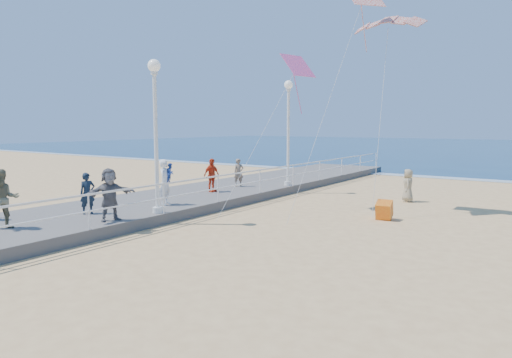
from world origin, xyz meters
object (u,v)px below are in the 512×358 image
Objects in this scene: lamp_post_far at (288,122)px; spectator_5 at (110,194)px; woman_holding_toddler at (165,182)px; toddler_held at (171,173)px; spectator_6 at (239,173)px; beach_walker_c at (408,185)px; spectator_1 at (3,199)px; spectator_3 at (212,175)px; box_kite at (384,212)px; lamp_post_mid at (155,120)px; spectator_0 at (87,193)px.

spectator_5 is (-0.27, -10.81, -2.41)m from lamp_post_far.
woman_holding_toddler is 2.28× the size of toddler_held.
woman_holding_toddler is at bearing -139.42° from spectator_6.
spectator_6 is at bearing 29.03° from spectator_5.
lamp_post_far is 6.62m from beach_walker_c.
spectator_1 is 9.36m from spectator_3.
spectator_3 is at bearing 31.44° from spectator_5.
lamp_post_far is 2.96× the size of spectator_1.
box_kite is at bearing -12.20° from beach_walker_c.
lamp_post_mid reaches higher than spectator_3.
spectator_3 is 1.04× the size of beach_walker_c.
spectator_0 is (-1.86, -1.52, -2.54)m from lamp_post_mid.
spectator_5 is 2.85× the size of box_kite.
lamp_post_far is at bearing 14.17° from spectator_1.
toddler_held is at bearing -160.07° from box_kite.
spectator_5 is 9.13m from spectator_6.
beach_walker_c is (5.90, 9.77, -2.91)m from lamp_post_mid.
beach_walker_c is (7.62, 4.78, -0.43)m from spectator_3.
woman_holding_toddler is at bearing 126.22° from lamp_post_mid.
box_kite is at bearing -30.45° from lamp_post_far.
lamp_post_far is at bearing -100.71° from beach_walker_c.
lamp_post_mid is 11.78m from beach_walker_c.
spectator_0 is (-0.90, -2.84, -0.16)m from woman_holding_toddler.
spectator_0 is at bearing 21.61° from spectator_1.
toddler_held is at bearing -57.12° from beach_walker_c.
toddler_held is 1.29× the size of box_kite.
lamp_post_mid is at bearing -154.74° from spectator_3.
lamp_post_far reaches higher than toddler_held.
lamp_post_far reaches higher than spectator_5.
box_kite is (6.37, 5.26, -3.36)m from lamp_post_mid.
toddler_held is at bearing -137.75° from spectator_6.
lamp_post_far reaches higher than woman_holding_toddler.
spectator_1 reaches higher than beach_walker_c.
spectator_0 is at bearing -100.04° from lamp_post_far.
spectator_3 is (-1.73, -4.01, -2.49)m from lamp_post_far.
woman_holding_toddler is 1.23× the size of spectator_0.
spectator_0 is at bearing -52.65° from beach_walker_c.
spectator_6 is at bearing -89.67° from beach_walker_c.
spectator_0 is at bearing -148.39° from box_kite.
lamp_post_mid is 8.91m from box_kite.
beach_walker_c is at bearing 88.10° from box_kite.
toddler_held is at bearing -66.21° from woman_holding_toddler.
spectator_5 is at bearing -82.56° from spectator_0.
toddler_held is (0.15, 0.15, 0.35)m from woman_holding_toddler.
spectator_6 is at bearing 17.26° from spectator_0.
spectator_3 reaches higher than spectator_0.
spectator_0 reaches higher than box_kite.
toddler_held is 0.45× the size of spectator_5.
lamp_post_mid is at bearing -172.16° from toddler_held.
box_kite is at bearing -18.40° from spectator_1.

